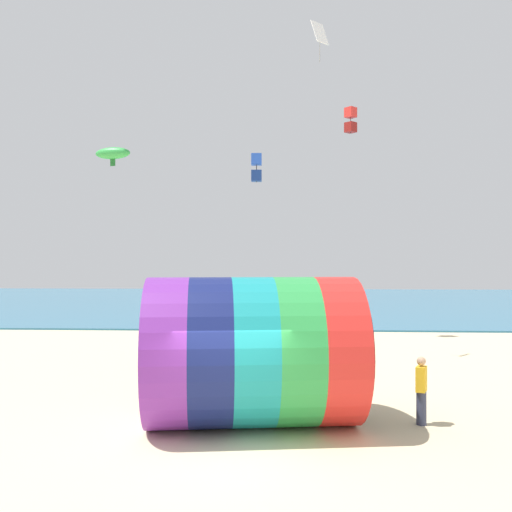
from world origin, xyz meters
TOP-DOWN VIEW (x-y plane):
  - ground_plane at (0.00, 0.00)m, footprint 120.00×120.00m
  - sea at (0.00, 39.45)m, footprint 120.00×40.00m
  - giant_inflatable_tube at (0.35, 2.04)m, footprint 5.44×4.18m
  - kite_handler at (4.41, 2.28)m, footprint 0.34×0.42m
  - kite_blue_box at (0.19, 7.08)m, footprint 0.35×0.35m
  - kite_white_diamond at (2.55, 11.46)m, footprint 0.77×0.76m
  - kite_green_parafoil at (-5.26, 9.23)m, footprint 1.46×0.77m
  - kite_red_box at (4.48, 17.31)m, footprint 0.66×0.66m
  - bystander_near_water at (-3.05, 10.79)m, footprint 0.31×0.41m

SIDE VIEW (x-z plane):
  - ground_plane at x=0.00m, z-range 0.00..0.00m
  - sea at x=0.00m, z-range 0.00..0.10m
  - bystander_near_water at x=-3.05m, z-range 0.01..1.66m
  - kite_handler at x=4.41m, z-range 0.01..1.66m
  - giant_inflatable_tube at x=0.35m, z-range 0.00..3.57m
  - kite_blue_box at x=0.19m, z-range 6.52..7.49m
  - kite_green_parafoil at x=-5.26m, z-range 7.56..8.27m
  - kite_red_box at x=4.48m, z-range 10.33..11.67m
  - kite_white_diamond at x=2.55m, z-range 12.28..13.96m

